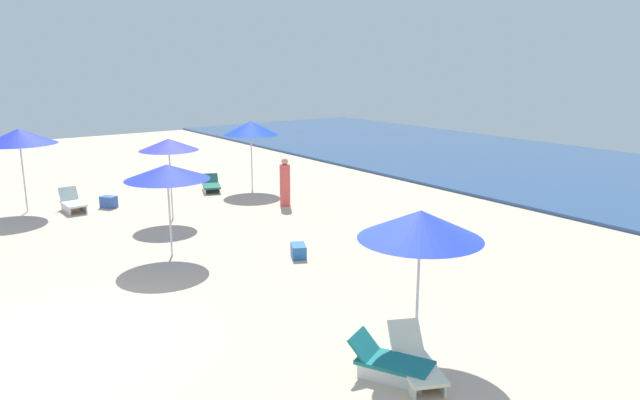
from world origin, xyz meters
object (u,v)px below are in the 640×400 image
object	(u,v)px
umbrella_2	(19,136)
cooler_box_0	(109,202)
umbrella_3	(167,172)
umbrella_0	(169,145)
umbrella_4	(251,128)
lounge_chair_1_0	(389,362)
beachgoer_2	(285,184)
lounge_chair_4_0	(211,185)
umbrella_1	(420,225)
cooler_box_1	(298,251)
lounge_chair_1_1	(415,362)
lounge_chair_2_0	(73,203)

from	to	relation	value
umbrella_2	cooler_box_0	bearing A→B (deg)	67.56
umbrella_2	umbrella_3	distance (m)	7.50
umbrella_0	umbrella_4	xyz separation A→B (m)	(-2.32, 4.23, 0.02)
lounge_chair_1_0	beachgoer_2	xyz separation A→B (m)	(-10.67, 4.86, 0.52)
lounge_chair_1_0	lounge_chair_4_0	bearing A→B (deg)	48.84
lounge_chair_1_0	umbrella_4	size ratio (longest dim) A/B	0.54
umbrella_1	beachgoer_2	distance (m)	11.18
umbrella_2	umbrella_3	bearing A→B (deg)	16.43
cooler_box_1	lounge_chair_4_0	bearing A→B (deg)	-164.40
umbrella_4	umbrella_1	bearing A→B (deg)	-17.98
lounge_chair_1_0	lounge_chair_1_1	distance (m)	0.41
umbrella_2	umbrella_4	bearing A→B (deg)	79.89
beachgoer_2	cooler_box_0	size ratio (longest dim) A/B	3.22
lounge_chair_1_0	beachgoer_2	size ratio (longest dim) A/B	0.86
cooler_box_1	umbrella_4	bearing A→B (deg)	-174.74
umbrella_1	lounge_chair_4_0	bearing A→B (deg)	168.23
umbrella_1	cooler_box_0	distance (m)	13.90
umbrella_4	cooler_box_0	bearing A→B (deg)	-94.26
beachgoer_2	cooler_box_1	world-z (taller)	beachgoer_2
lounge_chair_4_0	umbrella_3	bearing A→B (deg)	-102.16
umbrella_4	beachgoer_2	size ratio (longest dim) A/B	1.60
umbrella_0	lounge_chair_1_0	world-z (taller)	umbrella_0
umbrella_0	beachgoer_2	distance (m)	4.23
umbrella_1	cooler_box_1	xyz separation A→B (m)	(-5.48, 1.23, -2.15)
umbrella_3	beachgoer_2	bearing A→B (deg)	118.24
lounge_chair_1_1	umbrella_2	bearing A→B (deg)	125.69
lounge_chair_2_0	lounge_chair_4_0	distance (m)	5.16
umbrella_1	lounge_chair_2_0	distance (m)	14.22
umbrella_0	beachgoer_2	size ratio (longest dim) A/B	1.54
umbrella_4	umbrella_2	bearing A→B (deg)	-100.11
umbrella_4	beachgoer_2	bearing A→B (deg)	-7.00
umbrella_0	cooler_box_1	world-z (taller)	umbrella_0
lounge_chair_1_1	lounge_chair_4_0	xyz separation A→B (m)	(-14.60, 3.50, -0.02)
lounge_chair_2_0	cooler_box_1	bearing A→B (deg)	-69.21
lounge_chair_1_0	umbrella_2	world-z (taller)	umbrella_2
umbrella_3	umbrella_1	bearing A→B (deg)	10.42
lounge_chair_1_1	umbrella_0	bearing A→B (deg)	111.56
umbrella_1	umbrella_2	size ratio (longest dim) A/B	0.92
umbrella_0	umbrella_4	world-z (taller)	umbrella_4
umbrella_4	lounge_chair_4_0	world-z (taller)	umbrella_4
umbrella_1	umbrella_4	bearing A→B (deg)	162.02
umbrella_3	cooler_box_0	distance (m)	6.53
lounge_chair_1_1	cooler_box_1	size ratio (longest dim) A/B	2.61
lounge_chair_2_0	umbrella_4	size ratio (longest dim) A/B	0.48
lounge_chair_2_0	umbrella_3	size ratio (longest dim) A/B	0.54
lounge_chair_1_1	cooler_box_0	size ratio (longest dim) A/B	2.98
lounge_chair_4_0	cooler_box_1	size ratio (longest dim) A/B	2.41
cooler_box_1	beachgoer_2	bearing A→B (deg)	177.61
beachgoer_2	lounge_chair_4_0	bearing A→B (deg)	39.99
umbrella_1	cooler_box_0	world-z (taller)	umbrella_1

